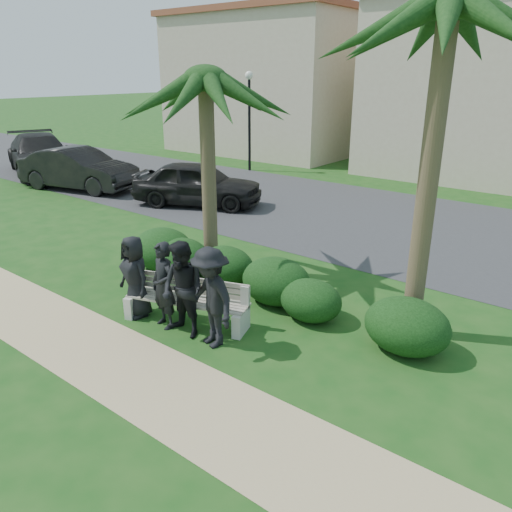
% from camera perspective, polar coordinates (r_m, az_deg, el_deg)
% --- Properties ---
extents(ground, '(160.00, 160.00, 0.00)m').
position_cam_1_polar(ground, '(8.99, -4.33, -8.20)').
color(ground, '#154714').
rests_on(ground, ground).
extents(footpath, '(30.00, 1.60, 0.01)m').
position_cam_1_polar(footpath, '(7.96, -13.32, -12.89)').
color(footpath, tan).
rests_on(footpath, ground).
extents(asphalt_street, '(160.00, 8.00, 0.01)m').
position_cam_1_polar(asphalt_street, '(15.39, 16.20, 3.39)').
color(asphalt_street, '#2D2D30').
rests_on(asphalt_street, ground).
extents(stucco_bldg_left, '(10.40, 8.40, 7.30)m').
position_cam_1_polar(stucco_bldg_left, '(29.46, 2.21, 19.18)').
color(stucco_bldg_left, '#BBA98C').
rests_on(stucco_bldg_left, ground).
extents(stucco_bldg_right, '(8.40, 8.40, 7.30)m').
position_cam_1_polar(stucco_bldg_right, '(24.61, 24.38, 17.25)').
color(stucco_bldg_right, '#BBA98C').
rests_on(stucco_bldg_right, ground).
extents(street_lamp, '(0.36, 0.36, 4.29)m').
position_cam_1_polar(street_lamp, '(22.90, -0.77, 17.03)').
color(street_lamp, black).
rests_on(street_lamp, ground).
extents(park_bench, '(2.43, 1.23, 0.80)m').
position_cam_1_polar(park_bench, '(9.07, -7.86, -5.51)').
color(park_bench, gray).
rests_on(park_bench, ground).
extents(man_a, '(0.81, 0.58, 1.54)m').
position_cam_1_polar(man_a, '(9.37, -13.67, -2.29)').
color(man_a, black).
rests_on(man_a, ground).
extents(man_b, '(0.64, 0.48, 1.57)m').
position_cam_1_polar(man_b, '(8.85, -10.54, -3.33)').
color(man_b, black).
rests_on(man_b, ground).
extents(man_c, '(0.84, 0.67, 1.68)m').
position_cam_1_polar(man_c, '(8.48, -8.34, -3.87)').
color(man_c, black).
rests_on(man_c, ground).
extents(man_d, '(1.23, 0.91, 1.71)m').
position_cam_1_polar(man_d, '(8.12, -5.19, -4.76)').
color(man_d, black).
rests_on(man_d, ground).
extents(hedge_a, '(1.51, 1.24, 0.98)m').
position_cam_1_polar(hedge_a, '(11.59, -10.56, 0.89)').
color(hedge_a, black).
rests_on(hedge_a, ground).
extents(hedge_b, '(1.34, 1.11, 0.88)m').
position_cam_1_polar(hedge_b, '(11.13, -8.43, -0.09)').
color(hedge_b, black).
rests_on(hedge_b, ground).
extents(hedge_c, '(1.28, 1.06, 0.84)m').
position_cam_1_polar(hedge_c, '(10.64, -3.52, -1.01)').
color(hedge_c, black).
rests_on(hedge_c, ground).
extents(hedge_d, '(1.42, 1.17, 0.93)m').
position_cam_1_polar(hedge_d, '(9.76, 2.32, -2.73)').
color(hedge_d, black).
rests_on(hedge_d, ground).
extents(hedge_e, '(1.18, 0.98, 0.77)m').
position_cam_1_polar(hedge_e, '(9.18, 6.28, -4.93)').
color(hedge_e, black).
rests_on(hedge_e, ground).
extents(hedge_f, '(1.40, 1.16, 0.91)m').
position_cam_1_polar(hedge_f, '(8.47, 16.89, -7.50)').
color(hedge_f, black).
rests_on(hedge_f, ground).
extents(palm_left, '(3.00, 3.00, 5.06)m').
position_cam_1_polar(palm_left, '(10.73, -5.81, 19.28)').
color(palm_left, brown).
rests_on(palm_left, ground).
extents(palm_right, '(3.00, 3.00, 6.10)m').
position_cam_1_polar(palm_right, '(8.22, 21.22, 24.94)').
color(palm_right, brown).
rests_on(palm_right, ground).
extents(car_a, '(4.66, 3.38, 1.47)m').
position_cam_1_polar(car_a, '(17.03, -6.70, 8.22)').
color(car_a, black).
rests_on(car_a, ground).
extents(car_b, '(4.99, 2.76, 1.56)m').
position_cam_1_polar(car_b, '(20.42, -19.60, 9.34)').
color(car_b, black).
rests_on(car_b, ground).
extents(car_c, '(6.24, 4.33, 1.68)m').
position_cam_1_polar(car_c, '(24.37, -23.43, 10.63)').
color(car_c, black).
rests_on(car_c, ground).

